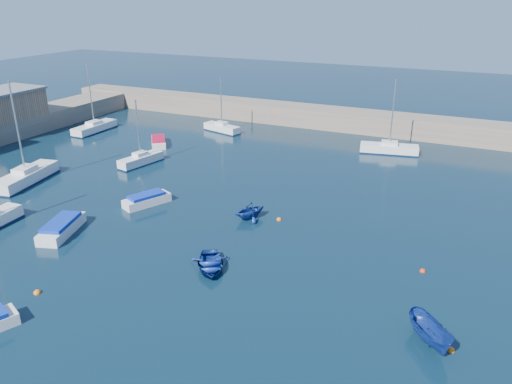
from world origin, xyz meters
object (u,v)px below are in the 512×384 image
at_px(sailboat_6, 389,148).
at_px(dinghy_left, 250,210).
at_px(brick_shed_a, 7,105).
at_px(motorboat_1, 147,200).
at_px(sailboat_5, 222,128).
at_px(sailboat_3, 141,160).
at_px(dinghy_right, 430,333).
at_px(sailboat_4, 95,127).
at_px(motorboat_2, 158,141).
at_px(motorboat_0, 62,227).
at_px(sailboat_2, 26,176).
at_px(dinghy_center, 210,264).

bearing_deg(sailboat_6, dinghy_left, 152.21).
xyz_separation_m(brick_shed_a, dinghy_left, (40.00, -10.31, -3.35)).
bearing_deg(motorboat_1, sailboat_5, 127.68).
height_order(sailboat_3, dinghy_right, sailboat_3).
bearing_deg(sailboat_4, dinghy_right, -29.72).
relative_size(brick_shed_a, dinghy_right, 2.23).
xyz_separation_m(motorboat_1, dinghy_left, (9.63, 1.21, 0.26)).
distance_m(sailboat_5, motorboat_2, 9.73).
distance_m(motorboat_0, motorboat_2, 24.73).
distance_m(brick_shed_a, dinghy_right, 59.63).
bearing_deg(dinghy_left, sailboat_5, 154.92).
bearing_deg(sailboat_6, sailboat_5, 78.52).
bearing_deg(sailboat_4, sailboat_6, 10.32).
height_order(motorboat_1, dinghy_right, dinghy_right).
bearing_deg(sailboat_2, sailboat_4, 101.35).
relative_size(motorboat_0, dinghy_center, 1.40).
bearing_deg(dinghy_center, brick_shed_a, 123.58).
bearing_deg(brick_shed_a, dinghy_right, -20.38).
distance_m(sailboat_3, dinghy_left, 18.61).
distance_m(brick_shed_a, dinghy_center, 45.41).
relative_size(brick_shed_a, motorboat_1, 1.79).
distance_m(dinghy_center, dinghy_left, 8.69).
bearing_deg(sailboat_5, dinghy_left, -130.97).
bearing_deg(sailboat_3, sailboat_6, 45.10).
distance_m(sailboat_5, sailboat_6, 22.51).
relative_size(sailboat_2, dinghy_center, 2.67).
xyz_separation_m(sailboat_5, motorboat_1, (5.85, -24.81, -0.07)).
xyz_separation_m(sailboat_6, motorboat_0, (-19.29, -32.18, -0.05)).
distance_m(motorboat_2, dinghy_right, 43.60).
bearing_deg(dinghy_center, sailboat_3, 106.31).
distance_m(sailboat_3, motorboat_2, 7.70).
bearing_deg(dinghy_left, motorboat_2, 174.68).
height_order(sailboat_6, motorboat_2, sailboat_6).
height_order(sailboat_6, dinghy_right, sailboat_6).
bearing_deg(dinghy_right, motorboat_2, 106.15).
height_order(brick_shed_a, sailboat_2, sailboat_2).
bearing_deg(motorboat_2, sailboat_3, -105.87).
distance_m(sailboat_6, motorboat_0, 37.52).
bearing_deg(sailboat_3, dinghy_left, -12.55).
relative_size(sailboat_2, dinghy_right, 2.81).
distance_m(sailboat_4, motorboat_0, 31.59).
relative_size(motorboat_0, dinghy_right, 1.47).
xyz_separation_m(sailboat_2, dinghy_right, (39.71, -8.69, 0.04)).
relative_size(sailboat_2, sailboat_5, 1.37).
height_order(sailboat_2, motorboat_2, sailboat_2).
relative_size(motorboat_2, dinghy_left, 1.66).
distance_m(brick_shed_a, motorboat_0, 33.84).
distance_m(brick_shed_a, dinghy_left, 41.45).
bearing_deg(dinghy_center, dinghy_right, -38.70).
bearing_deg(brick_shed_a, motorboat_2, 12.61).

